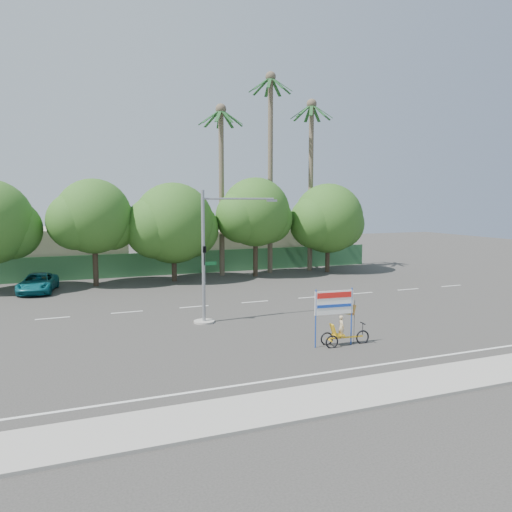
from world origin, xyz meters
name	(u,v)px	position (x,y,z in m)	size (l,w,h in m)	color
ground	(278,337)	(0.00, 0.00, 0.00)	(120.00, 120.00, 0.00)	#33302D
sidewalk_near	(369,392)	(0.00, -7.50, 0.06)	(50.00, 2.40, 0.12)	gray
fence	(177,263)	(0.00, 21.50, 1.00)	(38.00, 0.08, 2.00)	#336B3D
building_left	(53,251)	(-10.00, 26.00, 2.00)	(12.00, 8.00, 4.00)	beige
building_right	(245,246)	(8.00, 26.00, 1.80)	(14.00, 8.00, 3.60)	beige
tree_left	(93,219)	(-7.05, 18.00, 5.06)	(6.66, 5.60, 8.07)	#473828
tree_center	(173,225)	(-1.05, 18.00, 4.47)	(7.62, 6.40, 7.85)	#473828
tree_right	(255,215)	(5.95, 18.00, 5.24)	(6.90, 5.80, 8.36)	#473828
tree_far_right	(328,220)	(12.95, 18.00, 4.64)	(7.38, 6.20, 7.94)	#473828
palm_tall	(270,154)	(8.00, 19.50, 10.46)	(3.73, 3.79, 17.45)	#70604C
palm_mid	(311,167)	(12.00, 19.50, 9.40)	(3.73, 3.79, 15.45)	#70604C
palm_short	(221,171)	(3.50, 19.50, 8.86)	(3.73, 3.79, 14.45)	#70604C
traffic_signal	(209,268)	(-2.20, 3.98, 2.92)	(4.72, 1.10, 7.00)	gray
trike_billboard	(339,322)	(1.95, -2.30, 1.06)	(2.68, 0.71, 2.64)	black
pickup_truck	(38,283)	(-11.00, 16.73, 0.67)	(2.21, 4.79, 1.33)	#106571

